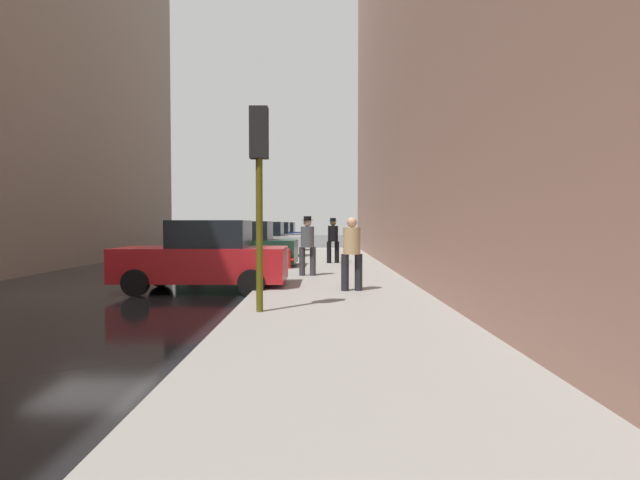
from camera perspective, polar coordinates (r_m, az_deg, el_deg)
ground_plane at (r=13.47m, az=-24.48°, el=-5.57°), size 120.00×120.00×0.00m
sidewalk at (r=12.26m, az=2.09°, el=-5.77°), size 4.00×40.00×0.15m
parked_red_hatchback at (r=12.94m, az=-13.00°, el=-1.97°), size 4.21×2.08×1.79m
parked_dark_green_sedan at (r=18.57m, az=-8.99°, el=-0.78°), size 4.26×2.18×1.79m
parked_silver_sedan at (r=24.30m, az=-6.84°, el=-0.14°), size 4.25×2.15×1.79m
parked_gray_coupe at (r=29.54m, az=-5.61°, el=0.23°), size 4.20×2.07×1.79m
parked_blue_sedan at (r=35.50m, az=-4.66°, el=0.51°), size 4.26×2.17×1.79m
fire_hydrant at (r=17.33m, az=-3.64°, el=-2.12°), size 0.42×0.22×0.70m
traffic_light at (r=8.92m, az=-6.90°, el=8.62°), size 0.32×0.32×3.60m
pedestrian_in_tan_coat at (r=11.58m, az=3.72°, el=-1.11°), size 0.52×0.45×1.71m
pedestrian_with_fedora at (r=19.69m, az=1.56°, el=0.23°), size 0.53×0.48×1.78m
pedestrian_with_beanie at (r=14.89m, az=-1.37°, el=-0.31°), size 0.50×0.41×1.78m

